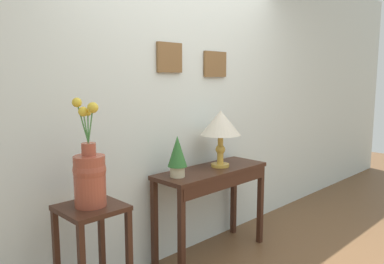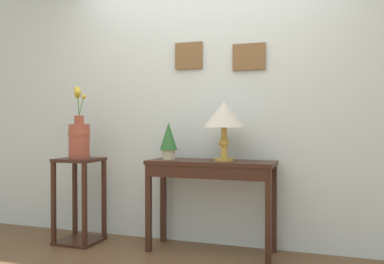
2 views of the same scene
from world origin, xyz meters
TOP-DOWN VIEW (x-y plane):
  - back_wall_with_art at (0.00, 1.32)m, footprint 9.00×0.13m
  - console_table at (0.11, 1.01)m, footprint 1.08×0.39m
  - table_lamp at (0.22, 1.03)m, footprint 0.35×0.35m
  - potted_plant_on_console at (-0.28, 1.04)m, footprint 0.15×0.15m
  - flower_vase_tall at (-1.12, 0.92)m, footprint 0.20×0.20m

SIDE VIEW (x-z plane):
  - console_table at x=0.11m, z-range 0.27..1.05m
  - potted_plant_on_console at x=-0.28m, z-range 0.80..1.13m
  - flower_vase_tall at x=-1.12m, z-range 0.66..1.32m
  - table_lamp at x=0.22m, z-range 0.91..1.40m
  - back_wall_with_art at x=0.00m, z-range 0.00..2.80m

